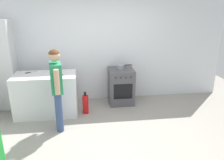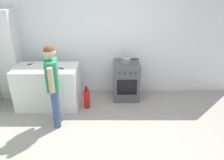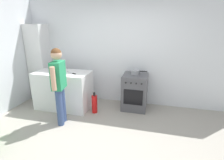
% 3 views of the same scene
% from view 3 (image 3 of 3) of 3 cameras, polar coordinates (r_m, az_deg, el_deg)
% --- Properties ---
extents(ground_plane, '(8.00, 8.00, 0.00)m').
position_cam_3_polar(ground_plane, '(3.19, -3.43, -20.53)').
color(ground_plane, gray).
extents(back_wall, '(6.00, 0.10, 2.60)m').
position_cam_3_polar(back_wall, '(4.46, 4.01, 8.83)').
color(back_wall, silver).
rests_on(back_wall, ground).
extents(counter_unit, '(1.30, 0.70, 0.90)m').
position_cam_3_polar(counter_unit, '(4.45, -15.49, -3.13)').
color(counter_unit, silver).
rests_on(counter_unit, ground).
extents(oven_left, '(0.58, 0.62, 0.85)m').
position_cam_3_polar(oven_left, '(4.28, 7.46, -3.79)').
color(oven_left, '#4C4C51').
rests_on(oven_left, ground).
extents(pot, '(0.37, 0.19, 0.10)m').
position_cam_3_polar(pot, '(4.16, 7.67, 2.50)').
color(pot, gray).
rests_on(pot, oven_left).
extents(knife_utility, '(0.23, 0.16, 0.01)m').
position_cam_3_polar(knife_utility, '(4.64, -18.23, 3.34)').
color(knife_utility, silver).
rests_on(knife_utility, counter_unit).
extents(knife_bread, '(0.32, 0.20, 0.01)m').
position_cam_3_polar(knife_bread, '(4.18, -13.11, 2.29)').
color(knife_bread, silver).
rests_on(knife_bread, counter_unit).
extents(person, '(0.26, 0.56, 1.56)m').
position_cam_3_polar(person, '(3.57, -17.00, -0.31)').
color(person, '#384C7A').
rests_on(person, ground).
extents(fire_extinguisher, '(0.13, 0.13, 0.50)m').
position_cam_3_polar(fire_extinguisher, '(4.12, -5.73, -7.76)').
color(fire_extinguisher, red).
rests_on(fire_extinguisher, ground).
extents(larder_cabinet, '(0.48, 0.44, 2.00)m').
position_cam_3_polar(larder_cabinet, '(5.21, -22.53, 5.42)').
color(larder_cabinet, silver).
rests_on(larder_cabinet, ground).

